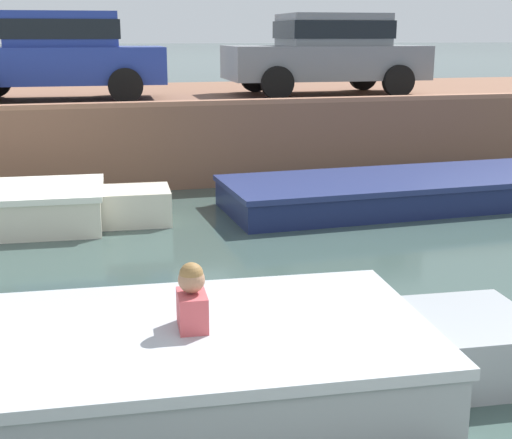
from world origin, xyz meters
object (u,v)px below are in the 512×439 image
Objects in this scene: boat_moored_central_navy at (420,190)px; motorboat_passing at (125,368)px; car_left_inner_blue at (58,52)px; car_centre_grey at (327,51)px.

boat_moored_central_navy is 1.13× the size of motorboat_passing.
motorboat_passing is at bearing -87.44° from car_left_inner_blue.
boat_moored_central_navy is 6.78m from car_left_inner_blue.
motorboat_passing is 10.17m from car_centre_grey.
car_left_inner_blue is 1.01× the size of car_centre_grey.
boat_moored_central_navy is at bearing 46.08° from motorboat_passing.
boat_moored_central_navy is 7.09m from motorboat_passing.
boat_moored_central_navy is at bearing -34.81° from car_left_inner_blue.
motorboat_passing is at bearing -133.92° from boat_moored_central_navy.
car_left_inner_blue is (-0.39, 8.80, 1.98)m from motorboat_passing.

